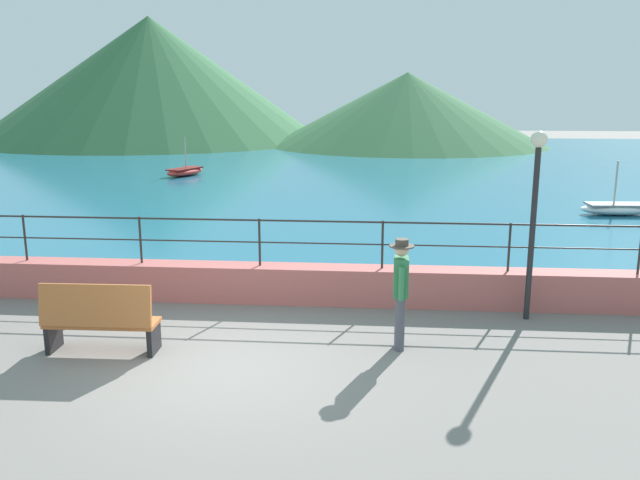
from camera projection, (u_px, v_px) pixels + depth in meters
The scene contains 11 objects.
ground_plane at pixel (222, 370), 9.40m from camera, with size 120.00×120.00×0.00m, color slate.
promenade_wall at pixel (260, 283), 12.43m from camera, with size 20.00×0.56×0.70m, color #BC605B.
railing at pixel (259, 233), 12.21m from camera, with size 18.44×0.04×0.90m.
lake_water at pixel (335, 167), 34.49m from camera, with size 64.00×44.32×0.06m, color #236B89.
hill_main at pixel (151, 79), 52.26m from camera, with size 27.75×27.75×9.70m, color #33663D.
hill_secondary at pixel (407, 109), 47.52m from camera, with size 20.42×20.42×5.26m, color #33663D.
bench_main at pixel (99, 319), 9.87m from camera, with size 1.71×0.59×1.13m.
person_walking at pixel (401, 288), 9.98m from camera, with size 0.38×0.57×1.75m.
lamp_post at pixel (535, 196), 11.03m from camera, with size 0.28×0.28×3.28m.
boat_0 at pixel (616, 208), 20.86m from camera, with size 2.35×1.04×1.72m.
boat_1 at pixel (185, 171), 30.49m from camera, with size 1.72×2.47×1.77m.
Camera 1 is at (2.15, -8.60, 3.92)m, focal length 36.66 mm.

